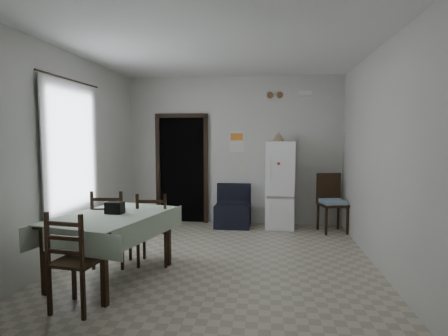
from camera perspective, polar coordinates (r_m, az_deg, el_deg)
ground at (r=5.44m, az=-0.63°, el=-13.70°), size 4.50×4.50×0.00m
ceiling at (r=5.29m, az=-0.66°, el=17.65°), size 4.20×4.50×0.02m
wall_back at (r=7.40m, az=1.57°, el=2.67°), size 4.20×0.02×2.90m
wall_front at (r=2.95m, az=-6.20°, el=-0.58°), size 4.20×0.02×2.90m
wall_left at (r=5.81m, az=-21.65°, el=1.75°), size 0.02×4.50×2.90m
wall_right at (r=5.32m, az=22.41°, el=1.48°), size 0.02×4.50×2.90m
doorway at (r=7.78m, az=-6.02°, el=-0.12°), size 1.06×0.52×2.22m
window_recess at (r=5.66m, az=-23.08°, el=2.65°), size 0.10×1.20×1.60m
curtain at (r=5.61m, az=-22.11°, el=2.66°), size 0.02×1.45×1.85m
curtain_rod at (r=5.65m, az=-22.33°, el=12.33°), size 0.02×1.60×0.02m
calendar at (r=7.38m, az=1.95°, el=3.99°), size 0.28×0.02×0.40m
calendar_image at (r=7.37m, az=1.95°, el=4.77°), size 0.24×0.01×0.14m
light_switch at (r=7.39m, az=2.71°, el=-0.05°), size 0.08×0.02×0.12m
vent_left at (r=7.39m, az=7.09°, el=10.95°), size 0.12×0.03×0.12m
vent_right at (r=7.39m, az=8.51°, el=10.93°), size 0.12×0.03×0.12m
emergency_light at (r=7.40m, az=12.23°, el=11.10°), size 0.25×0.07×0.09m
fridge at (r=7.10m, az=8.58°, el=-2.56°), size 0.56×0.56×1.64m
tan_cone at (r=7.07m, az=8.32°, el=4.78°), size 0.23×0.23×0.17m
navy_seat at (r=7.20m, az=1.36°, el=-5.80°), size 0.67×0.65×0.80m
corner_chair at (r=7.04m, az=16.24°, el=-5.18°), size 0.55×0.55×1.05m
dining_table at (r=4.82m, az=-16.63°, el=-11.41°), size 1.33×1.71×0.79m
black_bag at (r=4.77m, az=-16.30°, el=-5.85°), size 0.23×0.15×0.14m
dining_chair_far_left at (r=5.29m, az=-16.70°, el=-8.64°), size 0.48×0.48×1.03m
dining_chair_far_right at (r=5.22m, az=-10.59°, el=-8.95°), size 0.46×0.46×0.98m
dining_chair_near_head at (r=4.09m, az=-21.44°, el=-12.88°), size 0.49×0.49×1.01m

